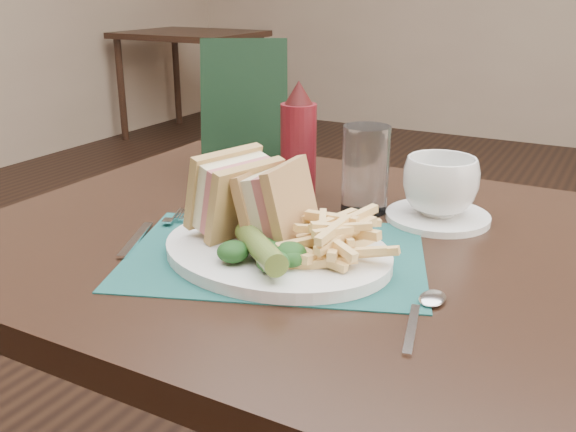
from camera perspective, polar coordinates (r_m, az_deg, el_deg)
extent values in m
plane|color=tan|center=(4.87, 23.59, 5.65)|extent=(6.00, 0.00, 6.00)
cube|color=#174C49|center=(0.82, -1.10, -3.49)|extent=(0.44, 0.38, 0.00)
cylinder|color=#516C29|center=(0.74, -2.50, -2.80)|extent=(0.11, 0.10, 0.03)
cylinder|color=white|center=(0.96, 13.15, -0.07)|extent=(0.20, 0.20, 0.01)
imported|color=white|center=(0.94, 13.38, 2.62)|extent=(0.15, 0.15, 0.08)
cylinder|color=white|center=(0.96, 6.90, 4.15)|extent=(0.09, 0.09, 0.13)
cube|color=black|center=(1.12, -3.89, 9.33)|extent=(0.17, 0.15, 0.24)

